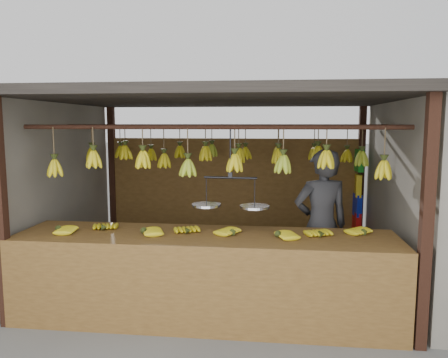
# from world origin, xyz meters

# --- Properties ---
(ground) EXTENTS (80.00, 80.00, 0.00)m
(ground) POSITION_xyz_m (0.00, 0.00, 0.00)
(ground) COLOR #5B5B57
(stall) EXTENTS (4.30, 3.30, 2.40)m
(stall) POSITION_xyz_m (0.00, 0.33, 1.97)
(stall) COLOR black
(stall) RESTS_ON ground
(counter) EXTENTS (3.92, 0.89, 0.96)m
(counter) POSITION_xyz_m (-0.03, -1.24, 0.72)
(counter) COLOR brown
(counter) RESTS_ON ground
(hanging_bananas) EXTENTS (3.58, 2.24, 0.39)m
(hanging_bananas) POSITION_xyz_m (0.00, -0.01, 1.62)
(hanging_bananas) COLOR gold
(hanging_bananas) RESTS_ON ground
(balance_scale) EXTENTS (0.80, 0.33, 0.83)m
(balance_scale) POSITION_xyz_m (0.22, -1.00, 1.22)
(balance_scale) COLOR black
(balance_scale) RESTS_ON ground
(vendor) EXTENTS (0.73, 0.57, 1.75)m
(vendor) POSITION_xyz_m (1.21, -0.47, 0.88)
(vendor) COLOR #262628
(vendor) RESTS_ON ground
(bag_bundles) EXTENTS (0.08, 0.26, 1.31)m
(bag_bundles) POSITION_xyz_m (1.94, 1.35, 0.97)
(bag_bundles) COLOR #199926
(bag_bundles) RESTS_ON ground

